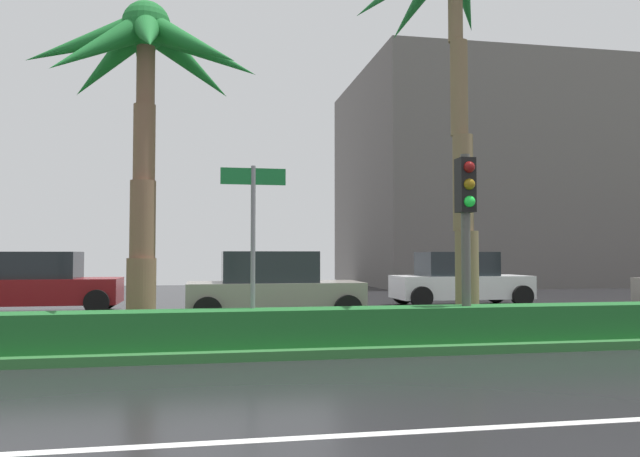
{
  "coord_description": "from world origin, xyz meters",
  "views": [
    {
      "loc": [
        1.04,
        -3.56,
        1.66
      ],
      "look_at": [
        3.73,
        10.82,
        2.26
      ],
      "focal_mm": 34.67,
      "sensor_mm": 36.0,
      "label": 1
    }
  ],
  "objects": [
    {
      "name": "ground_plane",
      "position": [
        0.0,
        9.0,
        -0.05
      ],
      "size": [
        90.0,
        42.0,
        0.1
      ],
      "primitive_type": "cube",
      "color": "black"
    },
    {
      "name": "median_hedge",
      "position": [
        0.0,
        6.6,
        0.45
      ],
      "size": [
        76.5,
        0.7,
        0.6
      ],
      "color": "#1E6028",
      "rests_on": "median_strip"
    },
    {
      "name": "car_in_traffic_second",
      "position": [
        2.72,
        11.77,
        0.83
      ],
      "size": [
        4.3,
        2.02,
        1.72
      ],
      "color": "gray",
      "rests_on": "ground_plane"
    },
    {
      "name": "car_in_traffic_leading",
      "position": [
        -3.56,
        15.14,
        0.83
      ],
      "size": [
        4.3,
        2.02,
        1.72
      ],
      "color": "maroon",
      "rests_on": "ground_plane"
    },
    {
      "name": "near_lane_divider_stripe",
      "position": [
        0.0,
        2.0,
        0.0
      ],
      "size": [
        81.0,
        0.14,
        0.01
      ],
      "primitive_type": "cube",
      "color": "white",
      "rests_on": "ground_plane"
    },
    {
      "name": "traffic_signal_median_right",
      "position": [
        5.56,
        6.61,
        2.4
      ],
      "size": [
        0.28,
        0.43,
        3.27
      ],
      "color": "#4C4C47",
      "rests_on": "median_strip"
    },
    {
      "name": "car_in_traffic_third",
      "position": [
        9.09,
        15.13,
        0.83
      ],
      "size": [
        4.3,
        2.02,
        1.72
      ],
      "color": "white",
      "rests_on": "ground_plane"
    },
    {
      "name": "building_far_right",
      "position": [
        18.15,
        29.24,
        5.78
      ],
      "size": [
        17.63,
        12.68,
        11.56
      ],
      "color": "#605B59",
      "rests_on": "ground_plane"
    },
    {
      "name": "street_name_sign",
      "position": [
        1.84,
        6.86,
        2.08
      ],
      "size": [
        1.1,
        0.08,
        3.0
      ],
      "color": "slate",
      "rests_on": "median_strip"
    },
    {
      "name": "palm_tree_centre_left",
      "position": [
        -0.07,
        8.3,
        5.09
      ],
      "size": [
        4.39,
        4.36,
        6.28
      ],
      "color": "brown",
      "rests_on": "median_strip"
    },
    {
      "name": "palm_tree_centre",
      "position": [
        6.13,
        8.32,
        6.93
      ],
      "size": [
        4.59,
        4.57,
        8.44
      ],
      "color": "brown",
      "rests_on": "median_strip"
    },
    {
      "name": "median_strip",
      "position": [
        0.0,
        8.0,
        0.07
      ],
      "size": [
        85.5,
        4.0,
        0.15
      ],
      "primitive_type": "cube",
      "color": "#2D6B33",
      "rests_on": "ground_plane"
    }
  ]
}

